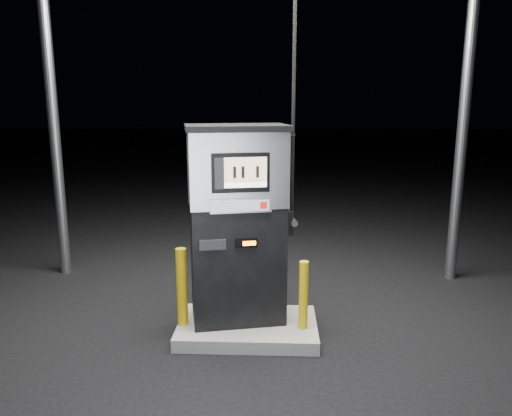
{
  "coord_description": "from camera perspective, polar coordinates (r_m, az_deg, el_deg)",
  "views": [
    {
      "loc": [
        0.32,
        -5.37,
        2.69
      ],
      "look_at": [
        0.1,
        0.0,
        1.51
      ],
      "focal_mm": 35.0,
      "sensor_mm": 36.0,
      "label": 1
    }
  ],
  "objects": [
    {
      "name": "ground",
      "position": [
        6.02,
        -0.96,
        -14.17
      ],
      "size": [
        80.0,
        80.0,
        0.0
      ],
      "primitive_type": "plane",
      "color": "black",
      "rests_on": "ground"
    },
    {
      "name": "fuel_dispenser",
      "position": [
        5.66,
        -2.11,
        -1.71
      ],
      "size": [
        1.3,
        0.89,
        4.7
      ],
      "rotation": [
        0.0,
        0.0,
        0.21
      ],
      "color": "black",
      "rests_on": "pump_island"
    },
    {
      "name": "bollard_left",
      "position": [
        5.78,
        -8.46,
        -8.91
      ],
      "size": [
        0.16,
        0.16,
        0.91
      ],
      "primitive_type": "cylinder",
      "rotation": [
        0.0,
        0.0,
        -0.38
      ],
      "color": "gold",
      "rests_on": "pump_island"
    },
    {
      "name": "pump_island",
      "position": [
        5.99,
        -0.96,
        -13.53
      ],
      "size": [
        1.6,
        1.0,
        0.15
      ],
      "primitive_type": "cube",
      "color": "slate",
      "rests_on": "ground"
    },
    {
      "name": "bollard_right",
      "position": [
        5.68,
        5.45,
        -9.87
      ],
      "size": [
        0.12,
        0.12,
        0.79
      ],
      "primitive_type": "cylinder",
      "rotation": [
        0.0,
        0.0,
        0.11
      ],
      "color": "gold",
      "rests_on": "pump_island"
    }
  ]
}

